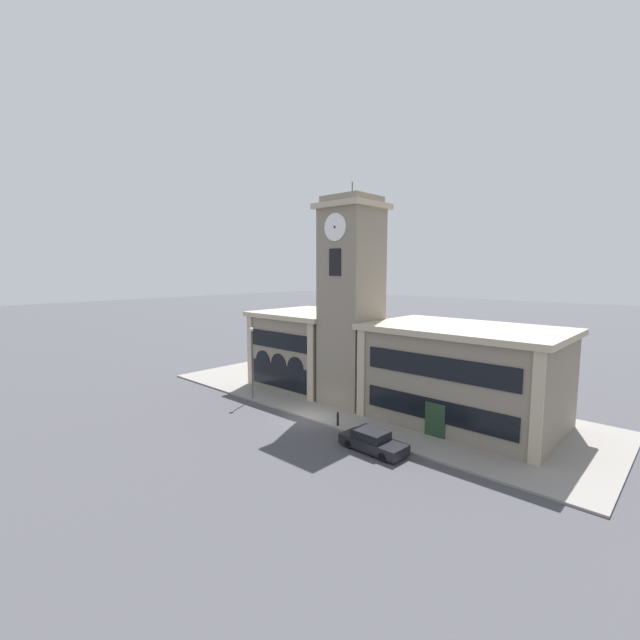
{
  "coord_description": "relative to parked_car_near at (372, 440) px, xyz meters",
  "views": [
    {
      "loc": [
        22.96,
        -23.36,
        11.81
      ],
      "look_at": [
        -1.71,
        3.43,
        7.53
      ],
      "focal_mm": 24.0,
      "sensor_mm": 36.0,
      "label": 1
    }
  ],
  "objects": [
    {
      "name": "town_hall_right_wing",
      "position": [
        2.02,
        9.06,
        3.09
      ],
      "size": [
        14.43,
        9.45,
        7.55
      ],
      "color": "gray",
      "rests_on": "ground_plane"
    },
    {
      "name": "ground_plane",
      "position": [
        -7.29,
        1.28,
        -0.71
      ],
      "size": [
        300.0,
        300.0,
        0.0
      ],
      "primitive_type": "plane",
      "color": "#424247"
    },
    {
      "name": "clock_tower",
      "position": [
        -7.29,
        6.84,
        8.3
      ],
      "size": [
        4.99,
        4.99,
        19.13
      ],
      "color": "gray",
      "rests_on": "ground_plane"
    },
    {
      "name": "parked_car_near",
      "position": [
        0.0,
        0.0,
        0.0
      ],
      "size": [
        4.6,
        1.99,
        1.37
      ],
      "rotation": [
        0.0,
        0.0,
        -0.04
      ],
      "color": "black",
      "rests_on": "ground_plane"
    },
    {
      "name": "street_lamp",
      "position": [
        -14.6,
        1.69,
        3.65
      ],
      "size": [
        0.36,
        0.36,
        6.53
      ],
      "color": "#4C4C51",
      "rests_on": "sidewalk_kerb"
    },
    {
      "name": "sidewalk_kerb",
      "position": [
        -7.29,
        8.37,
        -0.64
      ],
      "size": [
        40.35,
        14.18,
        0.15
      ],
      "color": "gray",
      "rests_on": "ground_plane"
    },
    {
      "name": "bollard",
      "position": [
        -4.36,
        1.65,
        -0.05
      ],
      "size": [
        0.18,
        0.18,
        1.06
      ],
      "color": "black",
      "rests_on": "sidewalk_kerb"
    },
    {
      "name": "town_hall_left_wing",
      "position": [
        -14.37,
        9.05,
        3.12
      ],
      "size": [
        9.96,
        9.45,
        7.6
      ],
      "color": "gray",
      "rests_on": "ground_plane"
    }
  ]
}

